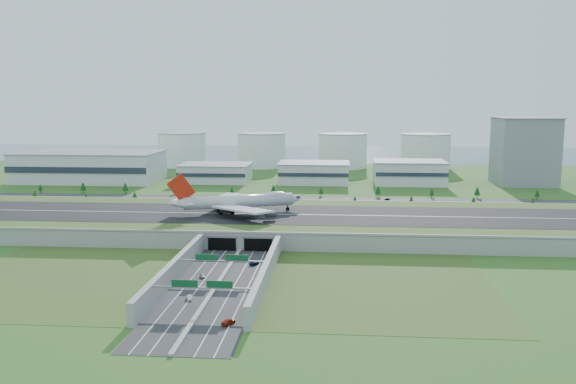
# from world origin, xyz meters

# --- Properties ---
(ground) EXTENTS (1200.00, 1200.00, 0.00)m
(ground) POSITION_xyz_m (0.00, 0.00, 0.00)
(ground) COLOR #225119
(ground) RESTS_ON ground
(airfield_deck) EXTENTS (520.00, 100.00, 9.20)m
(airfield_deck) POSITION_xyz_m (0.00, -0.09, 4.12)
(airfield_deck) COLOR gray
(airfield_deck) RESTS_ON ground
(underpass_road) EXTENTS (38.80, 120.40, 8.00)m
(underpass_road) POSITION_xyz_m (0.00, -99.42, 3.43)
(underpass_road) COLOR #28282B
(underpass_road) RESTS_ON ground
(sign_gantry_near) EXTENTS (38.70, 0.70, 9.80)m
(sign_gantry_near) POSITION_xyz_m (0.00, -95.04, 6.95)
(sign_gantry_near) COLOR gray
(sign_gantry_near) RESTS_ON ground
(sign_gantry_far) EXTENTS (38.70, 0.70, 9.80)m
(sign_gantry_far) POSITION_xyz_m (0.00, -130.04, 6.95)
(sign_gantry_far) COLOR gray
(sign_gantry_far) RESTS_ON ground
(north_expressway) EXTENTS (560.00, 36.00, 0.12)m
(north_expressway) POSITION_xyz_m (0.00, 95.00, 0.06)
(north_expressway) COLOR #28282B
(north_expressway) RESTS_ON ground
(tree_row) EXTENTS (505.74, 48.53, 8.16)m
(tree_row) POSITION_xyz_m (10.66, 95.14, 4.66)
(tree_row) COLOR #3D2819
(tree_row) RESTS_ON ground
(hangar_west) EXTENTS (120.00, 60.00, 25.00)m
(hangar_west) POSITION_xyz_m (-170.00, 185.00, 12.50)
(hangar_west) COLOR silver
(hangar_west) RESTS_ON ground
(hangar_mid_a) EXTENTS (58.00, 42.00, 15.00)m
(hangar_mid_a) POSITION_xyz_m (-60.00, 190.00, 7.50)
(hangar_mid_a) COLOR silver
(hangar_mid_a) RESTS_ON ground
(hangar_mid_b) EXTENTS (58.00, 42.00, 17.00)m
(hangar_mid_b) POSITION_xyz_m (25.00, 190.00, 8.50)
(hangar_mid_b) COLOR silver
(hangar_mid_b) RESTS_ON ground
(hangar_mid_c) EXTENTS (58.00, 42.00, 19.00)m
(hangar_mid_c) POSITION_xyz_m (105.00, 190.00, 9.50)
(hangar_mid_c) COLOR silver
(hangar_mid_c) RESTS_ON ground
(office_tower) EXTENTS (46.00, 46.00, 55.00)m
(office_tower) POSITION_xyz_m (200.00, 195.00, 27.50)
(office_tower) COLOR gray
(office_tower) RESTS_ON ground
(fuel_tank_a) EXTENTS (50.00, 50.00, 35.00)m
(fuel_tank_a) POSITION_xyz_m (-120.00, 310.00, 17.50)
(fuel_tank_a) COLOR silver
(fuel_tank_a) RESTS_ON ground
(fuel_tank_b) EXTENTS (50.00, 50.00, 35.00)m
(fuel_tank_b) POSITION_xyz_m (-35.00, 310.00, 17.50)
(fuel_tank_b) COLOR silver
(fuel_tank_b) RESTS_ON ground
(fuel_tank_c) EXTENTS (50.00, 50.00, 35.00)m
(fuel_tank_c) POSITION_xyz_m (50.00, 310.00, 17.50)
(fuel_tank_c) COLOR silver
(fuel_tank_c) RESTS_ON ground
(fuel_tank_d) EXTENTS (50.00, 50.00, 35.00)m
(fuel_tank_d) POSITION_xyz_m (135.00, 310.00, 17.50)
(fuel_tank_d) COLOR silver
(fuel_tank_d) RESTS_ON ground
(bay_water) EXTENTS (1200.00, 260.00, 0.06)m
(bay_water) POSITION_xyz_m (0.00, 480.00, 0.03)
(bay_water) COLOR #38566C
(bay_water) RESTS_ON ground
(boeing_747) EXTENTS (72.49, 67.23, 23.58)m
(boeing_747) POSITION_xyz_m (-9.61, 2.66, 14.65)
(boeing_747) COLOR silver
(boeing_747) RESTS_ON airfield_deck
(car_0) EXTENTS (3.17, 4.61, 1.46)m
(car_0) POSITION_xyz_m (-8.01, -94.67, 0.85)
(car_0) COLOR silver
(car_0) RESTS_ON ground
(car_1) EXTENTS (2.79, 4.72, 1.47)m
(car_1) POSITION_xyz_m (-6.61, -121.72, 0.86)
(car_1) COLOR white
(car_1) RESTS_ON ground
(car_2) EXTENTS (4.55, 6.01, 1.52)m
(car_2) POSITION_xyz_m (10.11, -73.92, 0.88)
(car_2) COLOR #0C103C
(car_2) RESTS_ON ground
(car_3) EXTENTS (4.52, 6.18, 1.66)m
(car_3) POSITION_xyz_m (11.45, -144.40, 0.95)
(car_3) COLOR #9B260E
(car_3) RESTS_ON ground
(car_4) EXTENTS (4.51, 2.62, 1.44)m
(car_4) POSITION_xyz_m (-122.89, 87.76, 0.84)
(car_4) COLOR #5E5E63
(car_4) RESTS_ON ground
(car_5) EXTENTS (4.29, 2.76, 1.33)m
(car_5) POSITION_xyz_m (80.24, 102.15, 0.79)
(car_5) COLOR black
(car_5) RESTS_ON ground
(car_6) EXTENTS (6.41, 3.40, 1.72)m
(car_6) POSITION_xyz_m (176.15, 85.23, 0.98)
(car_6) COLOR #ACACB0
(car_6) RESTS_ON ground
(car_7) EXTENTS (4.98, 2.67, 1.37)m
(car_7) POSITION_xyz_m (-20.26, 100.79, 0.81)
(car_7) COLOR silver
(car_7) RESTS_ON ground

